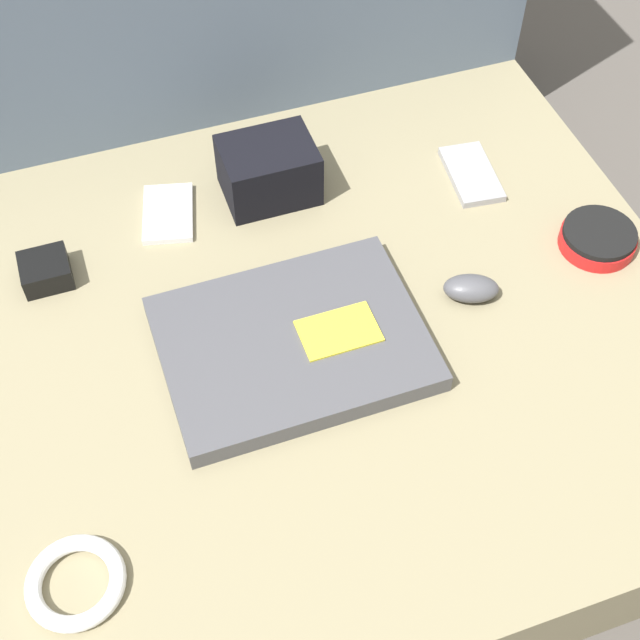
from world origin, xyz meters
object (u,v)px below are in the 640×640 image
object	(u,v)px
phone_black	(471,174)
charger_brick	(46,271)
speaker_puck	(598,238)
laptop	(293,343)
computer_mouse	(471,288)
camera_pouch	(269,170)
phone_silver	(168,213)

from	to	relation	value
phone_black	charger_brick	bearing A→B (deg)	-174.13
speaker_puck	laptop	bearing A→B (deg)	-175.88
computer_mouse	speaker_puck	xyz separation A→B (m)	(0.19, 0.02, -0.00)
phone_black	camera_pouch	bearing A→B (deg)	173.33
speaker_puck	phone_black	distance (m)	0.19
phone_black	phone_silver	bearing A→B (deg)	177.58
camera_pouch	phone_black	bearing A→B (deg)	-13.02
camera_pouch	charger_brick	bearing A→B (deg)	-169.38
camera_pouch	speaker_puck	bearing A→B (deg)	-32.16
laptop	camera_pouch	bearing A→B (deg)	78.34
phone_black	camera_pouch	distance (m)	0.28
laptop	computer_mouse	bearing A→B (deg)	1.16
laptop	charger_brick	size ratio (longest dim) A/B	5.10
speaker_puck	phone_black	xyz separation A→B (m)	(-0.10, 0.17, -0.01)
phone_black	charger_brick	world-z (taller)	charger_brick
laptop	charger_brick	bearing A→B (deg)	140.96
laptop	camera_pouch	size ratio (longest dim) A/B	2.49
laptop	speaker_puck	world-z (taller)	laptop
computer_mouse	phone_black	world-z (taller)	computer_mouse
computer_mouse	phone_silver	distance (m)	0.41
camera_pouch	charger_brick	xyz separation A→B (m)	(-0.30, -0.06, -0.02)
computer_mouse	camera_pouch	size ratio (longest dim) A/B	0.64
phone_silver	charger_brick	world-z (taller)	charger_brick
phone_silver	phone_black	xyz separation A→B (m)	(0.41, -0.06, 0.00)
phone_black	speaker_puck	bearing A→B (deg)	-53.61
speaker_puck	camera_pouch	xyz separation A→B (m)	(-0.36, 0.23, 0.03)
laptop	computer_mouse	world-z (taller)	same
computer_mouse	charger_brick	distance (m)	0.52
computer_mouse	camera_pouch	bearing A→B (deg)	146.01
speaker_puck	charger_brick	bearing A→B (deg)	165.57
charger_brick	speaker_puck	bearing A→B (deg)	-14.43
phone_silver	charger_brick	bearing A→B (deg)	-146.87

